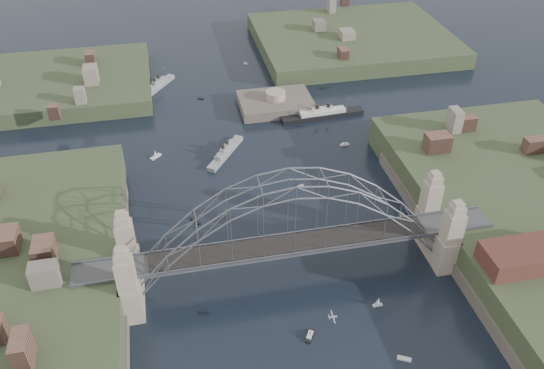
{
  "coord_description": "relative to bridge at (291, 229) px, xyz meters",
  "views": [
    {
      "loc": [
        -20.58,
        -80.38,
        84.33
      ],
      "look_at": [
        0.0,
        18.0,
        10.0
      ],
      "focal_mm": 37.44,
      "sensor_mm": 36.0,
      "label": 1
    }
  ],
  "objects": [
    {
      "name": "ground",
      "position": [
        0.0,
        0.0,
        -12.32
      ],
      "size": [
        500.0,
        500.0,
        0.0
      ],
      "primitive_type": "plane",
      "color": "black",
      "rests_on": "ground"
    },
    {
      "name": "bridge",
      "position": [
        0.0,
        0.0,
        0.0
      ],
      "size": [
        84.0,
        13.8,
        24.6
      ],
      "color": "#474749",
      "rests_on": "ground"
    },
    {
      "name": "shore_east",
      "position": [
        57.32,
        0.0,
        -10.35
      ],
      "size": [
        50.5,
        90.0,
        12.0
      ],
      "color": "#39462A",
      "rests_on": "ground"
    },
    {
      "name": "headland_nw",
      "position": [
        -55.0,
        95.0,
        -11.82
      ],
      "size": [
        60.0,
        45.0,
        9.0
      ],
      "primitive_type": "cube",
      "color": "#39462A",
      "rests_on": "ground"
    },
    {
      "name": "headland_ne",
      "position": [
        50.0,
        110.0,
        -11.57
      ],
      "size": [
        70.0,
        55.0,
        9.5
      ],
      "primitive_type": "cube",
      "color": "#39462A",
      "rests_on": "ground"
    },
    {
      "name": "fort_island",
      "position": [
        12.0,
        70.0,
        -12.66
      ],
      "size": [
        22.0,
        16.0,
        9.4
      ],
      "color": "#594F46",
      "rests_on": "ground"
    },
    {
      "name": "wharf_shed",
      "position": [
        44.0,
        -14.0,
        -2.32
      ],
      "size": [
        20.0,
        8.0,
        4.0
      ],
      "primitive_type": "cube",
      "color": "#592D26",
      "rests_on": "shore_east"
    },
    {
      "name": "finger_pier",
      "position": [
        39.0,
        -28.0,
        -11.62
      ],
      "size": [
        4.0,
        22.0,
        1.4
      ],
      "primitive_type": "cube",
      "color": "#474749",
      "rests_on": "ground"
    },
    {
      "name": "naval_cruiser_near",
      "position": [
        -6.71,
        46.95,
        -11.51
      ],
      "size": [
        11.76,
        15.75,
        5.24
      ],
      "color": "#999FA2",
      "rests_on": "ground"
    },
    {
      "name": "naval_cruiser_far",
      "position": [
        -22.82,
        90.33,
        -11.43
      ],
      "size": [
        11.79,
        15.29,
        5.76
      ],
      "color": "#999FA2",
      "rests_on": "ground"
    },
    {
      "name": "ocean_liner",
      "position": [
        24.35,
        61.12,
        -11.37
      ],
      "size": [
        25.33,
        5.09,
        6.17
      ],
      "color": "black",
      "rests_on": "ground"
    },
    {
      "name": "aeroplane",
      "position": [
        2.75,
        -19.26,
        -4.08
      ],
      "size": [
        1.54,
        2.9,
        0.42
      ],
      "color": "#B0B2B8"
    },
    {
      "name": "small_boat_a",
      "position": [
        -17.41,
        20.9,
        -12.17
      ],
      "size": [
        2.22,
        2.96,
        0.45
      ],
      "color": "silver",
      "rests_on": "ground"
    },
    {
      "name": "small_boat_b",
      "position": [
        9.56,
        29.0,
        -12.17
      ],
      "size": [
        1.8,
        1.05,
        0.45
      ],
      "color": "silver",
      "rests_on": "ground"
    },
    {
      "name": "small_boat_c",
      "position": [
        -0.08,
        -16.26,
        -12.04
      ],
      "size": [
        2.46,
        3.17,
        1.43
      ],
      "color": "silver",
      "rests_on": "ground"
    },
    {
      "name": "small_boat_d",
      "position": [
        26.2,
        45.0,
        -12.04
      ],
      "size": [
        2.47,
        0.84,
        1.43
      ],
      "color": "silver",
      "rests_on": "ground"
    },
    {
      "name": "small_boat_e",
      "position": [
        -25.26,
        49.68,
        -11.63
      ],
      "size": [
        3.25,
        3.06,
        2.38
      ],
      "color": "silver",
      "rests_on": "ground"
    },
    {
      "name": "small_boat_f",
      "position": [
        -3.56,
        51.15,
        -12.17
      ],
      "size": [
        1.36,
        1.2,
        0.45
      ],
      "color": "silver",
      "rests_on": "ground"
    },
    {
      "name": "small_boat_g",
      "position": [
        14.98,
        -24.45,
        -12.17
      ],
      "size": [
        2.57,
        1.88,
        0.45
      ],
      "color": "silver",
      "rests_on": "ground"
    },
    {
      "name": "small_boat_h",
      "position": [
        -9.89,
        80.16,
        -12.17
      ],
      "size": [
        1.94,
        1.13,
        0.45
      ],
      "color": "silver",
      "rests_on": "ground"
    },
    {
      "name": "small_boat_i",
      "position": [
        29.87,
        12.43,
        -12.04
      ],
      "size": [
        0.94,
        2.51,
        1.43
      ],
      "color": "silver",
      "rests_on": "ground"
    },
    {
      "name": "small_boat_k",
      "position": [
        8.28,
        103.01,
        -12.17
      ],
      "size": [
        1.12,
        1.9,
        0.45
      ],
      "color": "silver",
      "rests_on": "ground"
    },
    {
      "name": "small_boat_l",
      "position": [
        -45.89,
        30.95,
        -12.17
      ],
      "size": [
        2.46,
        1.21,
        0.45
      ],
      "color": "silver",
      "rests_on": "ground"
    },
    {
      "name": "small_boat_m",
      "position": [
        14.69,
        -11.75,
        -11.36
      ],
      "size": [
        1.9,
        1.02,
        2.38
      ],
      "color": "silver",
      "rests_on": "ground"
    },
    {
      "name": "small_boat_n",
      "position": [
        30.36,
        79.22,
        -12.17
      ],
      "size": [
        2.6,
        1.15,
        0.45
      ],
      "color": "silver",
      "rests_on": "ground"
    }
  ]
}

